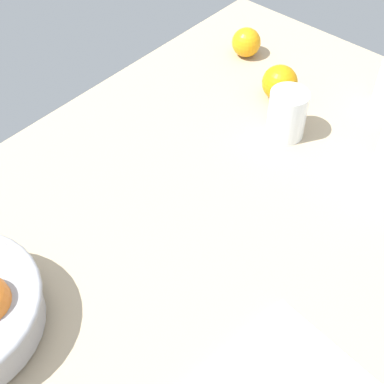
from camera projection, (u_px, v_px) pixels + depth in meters
The scene contains 4 objects.
ground_plane at pixel (185, 234), 95.70cm from camera, with size 137.49×82.83×3.00cm, color tan.
second_glass at pixel (287, 117), 108.08cm from camera, with size 7.46×7.46×9.84cm.
loose_orange_0 at pixel (246, 42), 127.68cm from camera, with size 6.62×6.62×6.62cm, color orange.
loose_orange_1 at pixel (280, 83), 116.47cm from camera, with size 7.46×7.46×7.46cm, color orange.
Camera 1 is at (-44.23, -40.48, 73.45)cm, focal length 52.41 mm.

